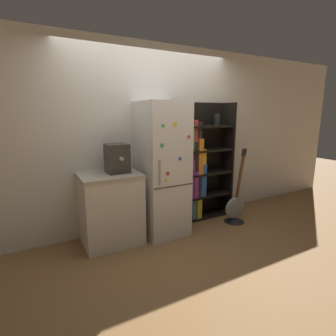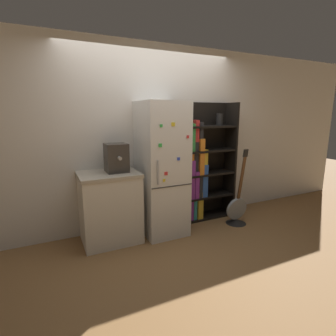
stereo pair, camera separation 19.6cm
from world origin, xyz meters
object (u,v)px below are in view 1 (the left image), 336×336
(refrigerator, at_px, (162,169))
(espresso_machine, at_px, (117,158))
(guitar, at_px, (235,211))
(bookshelf, at_px, (196,167))

(refrigerator, distance_m, espresso_machine, 0.64)
(refrigerator, xyz_separation_m, espresso_machine, (-0.61, 0.04, 0.19))
(refrigerator, bearing_deg, espresso_machine, 175.86)
(guitar, bearing_deg, espresso_machine, 170.12)
(bookshelf, bearing_deg, refrigerator, -164.75)
(refrigerator, relative_size, bookshelf, 1.00)
(refrigerator, distance_m, guitar, 1.37)
(espresso_machine, relative_size, guitar, 0.31)
(refrigerator, xyz_separation_m, bookshelf, (0.70, 0.19, -0.08))
(bookshelf, xyz_separation_m, guitar, (0.43, -0.45, -0.65))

